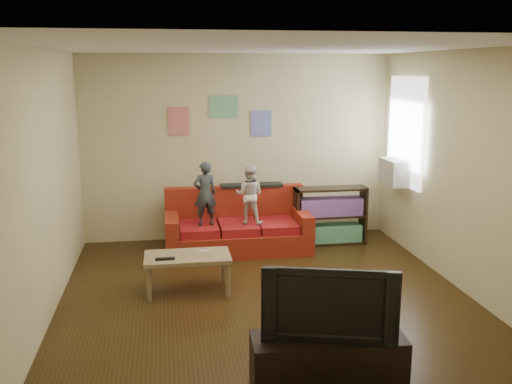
{
  "coord_description": "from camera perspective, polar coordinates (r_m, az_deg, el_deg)",
  "views": [
    {
      "loc": [
        -1.06,
        -5.74,
        2.49
      ],
      "look_at": [
        0.0,
        0.8,
        1.05
      ],
      "focal_mm": 40.0,
      "sensor_mm": 36.0,
      "label": 1
    }
  ],
  "objects": [
    {
      "name": "artwork_center",
      "position": [
        8.29,
        -3.26,
        8.52
      ],
      "size": [
        0.42,
        0.01,
        0.32
      ],
      "primitive_type": "cube",
      "color": "#72B27F",
      "rests_on": "room_shell"
    },
    {
      "name": "game_controller",
      "position": [
        6.55,
        -5.14,
        -5.96
      ],
      "size": [
        0.14,
        0.05,
        0.03
      ],
      "primitive_type": "cube",
      "rotation": [
        0.0,
        0.0,
        0.12
      ],
      "color": "white",
      "rests_on": "coffee_table"
    },
    {
      "name": "sofa",
      "position": [
        7.99,
        -1.89,
        -3.71
      ],
      "size": [
        1.98,
        0.91,
        0.87
      ],
      "color": "maroon",
      "rests_on": "ground"
    },
    {
      "name": "tissue",
      "position": [
        7.07,
        3.88,
        -7.91
      ],
      "size": [
        0.13,
        0.13,
        0.11
      ],
      "primitive_type": "sphere",
      "rotation": [
        0.0,
        0.0,
        0.22
      ],
      "color": "white",
      "rests_on": "ground"
    },
    {
      "name": "artwork_left",
      "position": [
        8.26,
        -7.77,
        7.02
      ],
      "size": [
        0.3,
        0.01,
        0.4
      ],
      "primitive_type": "cube",
      "color": "#D87266",
      "rests_on": "room_shell"
    },
    {
      "name": "tv_stand",
      "position": [
        4.7,
        7.19,
        -16.65
      ],
      "size": [
        1.22,
        0.46,
        0.45
      ],
      "primitive_type": "cube",
      "rotation": [
        0.0,
        0.0,
        -0.05
      ],
      "color": "black",
      "rests_on": "ground"
    },
    {
      "name": "remote",
      "position": [
        6.38,
        -9.1,
        -6.61
      ],
      "size": [
        0.21,
        0.06,
        0.02
      ],
      "primitive_type": "cube",
      "rotation": [
        0.0,
        0.0,
        0.02
      ],
      "color": "black",
      "rests_on": "coffee_table"
    },
    {
      "name": "television",
      "position": [
        4.47,
        7.37,
        -10.79
      ],
      "size": [
        1.03,
        0.41,
        0.59
      ],
      "primitive_type": "imported",
      "rotation": [
        0.0,
        0.0,
        -0.28
      ],
      "color": "black",
      "rests_on": "tv_stand"
    },
    {
      "name": "child_a",
      "position": [
        7.64,
        -5.12,
        -0.16
      ],
      "size": [
        0.35,
        0.27,
        0.87
      ],
      "primitive_type": "imported",
      "rotation": [
        0.0,
        0.0,
        3.35
      ],
      "color": "#31373D",
      "rests_on": "sofa"
    },
    {
      "name": "window",
      "position": [
        8.13,
        14.73,
        5.87
      ],
      "size": [
        0.04,
        1.08,
        1.48
      ],
      "primitive_type": "cube",
      "color": "white",
      "rests_on": "room_shell"
    },
    {
      "name": "bookshelf",
      "position": [
        8.29,
        7.4,
        -2.65
      ],
      "size": [
        1.03,
        0.31,
        0.83
      ],
      "color": "black",
      "rests_on": "ground"
    },
    {
      "name": "room_shell",
      "position": [
        5.95,
        1.23,
        1.2
      ],
      "size": [
        4.52,
        5.02,
        2.72
      ],
      "color": "#34220C",
      "rests_on": "ground"
    },
    {
      "name": "file_box",
      "position": [
        7.88,
        2.28,
        -4.95
      ],
      "size": [
        0.45,
        0.34,
        0.31
      ],
      "color": "beige",
      "rests_on": "ground"
    },
    {
      "name": "artwork_right",
      "position": [
        8.38,
        0.53,
        6.86
      ],
      "size": [
        0.3,
        0.01,
        0.38
      ],
      "primitive_type": "cube",
      "color": "#727FCC",
      "rests_on": "room_shell"
    },
    {
      "name": "coffee_table",
      "position": [
        6.52,
        -6.87,
        -6.8
      ],
      "size": [
        0.96,
        0.53,
        0.43
      ],
      "color": "#907B56",
      "rests_on": "ground"
    },
    {
      "name": "child_b",
      "position": [
        7.72,
        -0.67,
        -0.27
      ],
      "size": [
        0.47,
        0.42,
        0.8
      ],
      "primitive_type": "imported",
      "rotation": [
        0.0,
        0.0,
        2.79
      ],
      "color": "silver",
      "rests_on": "sofa"
    },
    {
      "name": "ac_unit",
      "position": [
        8.16,
        13.75,
        1.96
      ],
      "size": [
        0.28,
        0.55,
        0.35
      ],
      "primitive_type": "cube",
      "color": "#B7B2A3",
      "rests_on": "window"
    }
  ]
}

